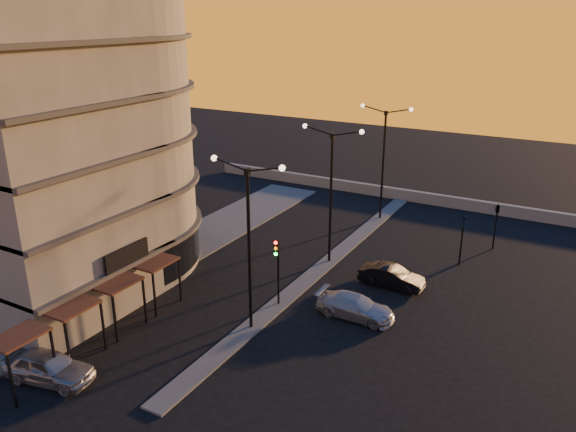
{
  "coord_description": "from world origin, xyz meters",
  "views": [
    {
      "loc": [
        14.92,
        -22.49,
        16.27
      ],
      "look_at": [
        -1.63,
        7.06,
        4.05
      ],
      "focal_mm": 35.0,
      "sensor_mm": 36.0,
      "label": 1
    }
  ],
  "objects_px": {
    "car_sedan": "(392,276)",
    "car_wagon": "(355,307)",
    "streetlamp_mid": "(331,185)",
    "traffic_light_main": "(277,261)",
    "car_hatchback": "(48,367)"
  },
  "relations": [
    {
      "from": "car_sedan",
      "to": "car_wagon",
      "type": "height_order",
      "value": "car_sedan"
    },
    {
      "from": "car_hatchback",
      "to": "car_wagon",
      "type": "xyz_separation_m",
      "value": [
        10.24,
        12.48,
        -0.09
      ]
    },
    {
      "from": "car_hatchback",
      "to": "car_sedan",
      "type": "relative_size",
      "value": 1.08
    },
    {
      "from": "car_sedan",
      "to": "car_wagon",
      "type": "distance_m",
      "value": 4.69
    },
    {
      "from": "traffic_light_main",
      "to": "car_sedan",
      "type": "bearing_deg",
      "value": 48.88
    },
    {
      "from": "traffic_light_main",
      "to": "car_wagon",
      "type": "relative_size",
      "value": 0.94
    },
    {
      "from": "car_sedan",
      "to": "car_wagon",
      "type": "bearing_deg",
      "value": 174.67
    },
    {
      "from": "car_sedan",
      "to": "car_wagon",
      "type": "xyz_separation_m",
      "value": [
        -0.5,
        -4.67,
        -0.02
      ]
    },
    {
      "from": "car_sedan",
      "to": "streetlamp_mid",
      "type": "bearing_deg",
      "value": 75.12
    },
    {
      "from": "car_wagon",
      "to": "streetlamp_mid",
      "type": "bearing_deg",
      "value": 35.98
    },
    {
      "from": "streetlamp_mid",
      "to": "car_sedan",
      "type": "relative_size",
      "value": 2.32
    },
    {
      "from": "car_wagon",
      "to": "traffic_light_main",
      "type": "bearing_deg",
      "value": 102.67
    },
    {
      "from": "traffic_light_main",
      "to": "car_hatchback",
      "type": "xyz_separation_m",
      "value": [
        -5.74,
        -11.42,
        -2.14
      ]
    },
    {
      "from": "streetlamp_mid",
      "to": "traffic_light_main",
      "type": "xyz_separation_m",
      "value": [
        0.0,
        -7.13,
        -2.7
      ]
    },
    {
      "from": "streetlamp_mid",
      "to": "traffic_light_main",
      "type": "relative_size",
      "value": 2.24
    }
  ]
}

